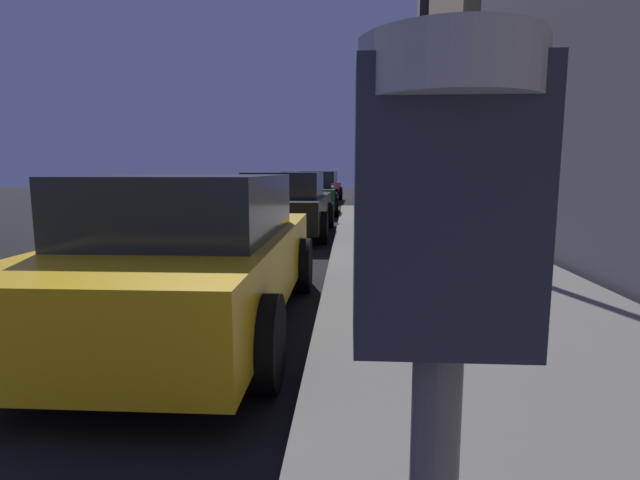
# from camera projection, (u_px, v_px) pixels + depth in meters

# --- Properties ---
(parking_meter) EXTENTS (0.19, 0.19, 1.45)m
(parking_meter) POSITION_uv_depth(u_px,v_px,m) (437.00, 374.00, 0.54)
(parking_meter) COLOR #59595B
(parking_meter) RESTS_ON sidewalk
(car_yellow_cab) EXTENTS (1.98, 4.30, 1.43)m
(car_yellow_cab) POSITION_uv_depth(u_px,v_px,m) (195.00, 252.00, 4.52)
(car_yellow_cab) COLOR gold
(car_yellow_cab) RESTS_ON ground
(car_black) EXTENTS (2.08, 4.51, 1.43)m
(car_black) POSITION_uv_depth(u_px,v_px,m) (286.00, 204.00, 11.03)
(car_black) COLOR black
(car_black) RESTS_ON ground
(car_green) EXTENTS (2.20, 4.22, 1.43)m
(car_green) POSITION_uv_depth(u_px,v_px,m) (308.00, 193.00, 16.62)
(car_green) COLOR #19592D
(car_green) RESTS_ON ground
(car_red) EXTENTS (2.19, 4.36, 1.43)m
(car_red) POSITION_uv_depth(u_px,v_px,m) (319.00, 187.00, 22.77)
(car_red) COLOR maroon
(car_red) RESTS_ON ground
(street_lamp) EXTENTS (0.44, 0.44, 5.87)m
(street_lamp) POSITION_uv_depth(u_px,v_px,m) (424.00, 26.00, 8.50)
(street_lamp) COLOR black
(street_lamp) RESTS_ON sidewalk
(building_far) EXTENTS (7.06, 9.37, 14.70)m
(building_far) POSITION_uv_depth(u_px,v_px,m) (535.00, 4.00, 17.10)
(building_far) COLOR #998466
(building_far) RESTS_ON ground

